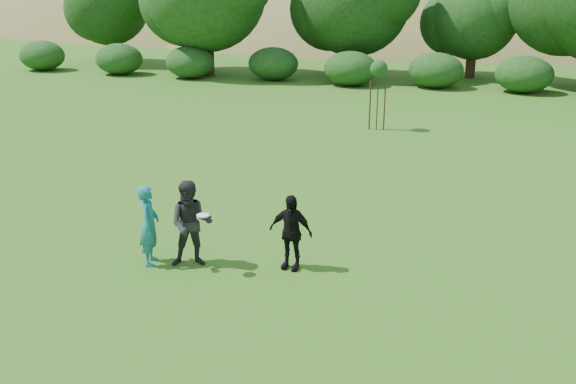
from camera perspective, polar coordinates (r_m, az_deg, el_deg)
name	(u,v)px	position (r m, az deg, el deg)	size (l,w,h in m)	color
ground	(243,288)	(13.22, -4.01, -8.50)	(120.00, 120.00, 0.00)	#19470C
player_teal	(149,225)	(14.23, -12.24, -2.90)	(0.66, 0.43, 1.80)	#196F74
player_grey	(191,224)	(13.96, -8.60, -2.83)	(0.93, 0.73, 1.92)	black
player_black	(291,232)	(13.71, 0.23, -3.58)	(0.98, 0.41, 1.67)	black
frisbee	(203,215)	(13.40, -7.58, -2.07)	(0.27, 0.27, 0.03)	white
sapling	(379,71)	(26.48, 8.07, 10.63)	(0.70, 0.70, 2.85)	#342414
hillside	(446,131)	(81.52, 13.83, 5.32)	(150.00, 72.00, 52.00)	olive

